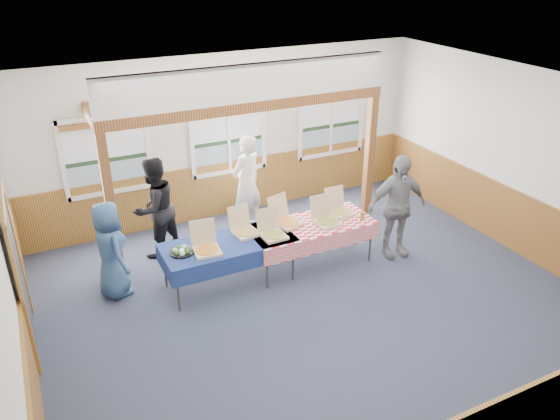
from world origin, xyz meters
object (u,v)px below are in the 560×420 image
(woman_white, at_px, (247,183))
(person_grey, at_px, (397,207))
(man_blue, at_px, (110,250))
(table_left, at_px, (229,245))
(table_right, at_px, (311,227))
(woman_black, at_px, (155,208))

(woman_white, relative_size, person_grey, 1.01)
(woman_white, distance_m, man_blue, 2.95)
(table_left, height_order, table_right, same)
(woman_black, xyz_separation_m, man_blue, (-0.93, -0.91, -0.11))
(woman_black, distance_m, man_blue, 1.31)
(table_right, height_order, person_grey, person_grey)
(woman_black, xyz_separation_m, person_grey, (3.71, -1.83, 0.03))
(man_blue, bearing_deg, woman_black, -57.18)
(table_left, height_order, woman_black, woman_black)
(woman_black, distance_m, person_grey, 4.13)
(woman_white, distance_m, person_grey, 2.80)
(table_right, distance_m, woman_black, 2.68)
(person_grey, bearing_deg, table_right, 173.16)
(table_left, bearing_deg, table_right, -23.34)
(table_left, relative_size, woman_white, 1.22)
(table_left, xyz_separation_m, woman_black, (-0.78, 1.44, 0.19))
(table_left, xyz_separation_m, woman_white, (1.02, 1.65, 0.23))
(woman_white, bearing_deg, table_left, 33.96)
(table_right, distance_m, person_grey, 1.53)
(person_grey, bearing_deg, woman_black, 160.76)
(table_left, bearing_deg, woman_black, 95.97)
(table_left, distance_m, woman_black, 1.65)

